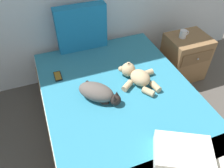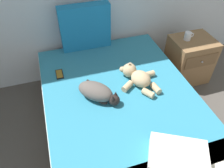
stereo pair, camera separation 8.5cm
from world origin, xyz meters
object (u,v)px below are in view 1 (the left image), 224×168
at_px(teddy_bear, 137,76).
at_px(throw_pillow, 183,154).
at_px(cell_phone, 58,76).
at_px(nightstand, 184,57).
at_px(bed, 121,113).
at_px(patterned_cushion, 81,28).
at_px(cat, 98,93).
at_px(mug, 183,34).

xyz_separation_m(teddy_bear, throw_pillow, (-0.05, -0.87, -0.01)).
bearing_deg(cell_phone, nightstand, 2.04).
bearing_deg(bed, cell_phone, 136.56).
relative_size(bed, patterned_cushion, 3.50).
bearing_deg(cell_phone, patterned_cushion, 47.61).
relative_size(patterned_cushion, cell_phone, 3.79).
relative_size(teddy_bear, cell_phone, 3.19).
bearing_deg(bed, throw_pillow, -77.38).
distance_m(bed, cat, 0.39).
bearing_deg(bed, nightstand, 25.99).
distance_m(patterned_cushion, cat, 0.88).
relative_size(bed, nightstand, 3.41).
bearing_deg(cat, nightstand, 20.43).
bearing_deg(mug, bed, -150.74).
bearing_deg(cat, patterned_cushion, 83.96).
bearing_deg(patterned_cushion, nightstand, -16.43).
bearing_deg(patterned_cushion, bed, -82.14).
relative_size(cat, cell_phone, 2.81).
bearing_deg(bed, mug, 29.26).
xyz_separation_m(patterned_cushion, cell_phone, (-0.38, -0.42, -0.25)).
height_order(teddy_bear, cell_phone, teddy_bear).
height_order(patterned_cushion, cell_phone, patterned_cushion).
distance_m(cat, nightstand, 1.44).
xyz_separation_m(cell_phone, throw_pillow, (0.67, -1.21, 0.05)).
bearing_deg(bed, teddy_bear, 33.58).
xyz_separation_m(bed, mug, (1.02, 0.57, 0.38)).
bearing_deg(cell_phone, bed, -43.44).
bearing_deg(throw_pillow, nightstand, 53.33).
relative_size(teddy_bear, nightstand, 0.82).
relative_size(bed, throw_pillow, 4.93).
height_order(bed, cell_phone, cell_phone).
xyz_separation_m(throw_pillow, mug, (0.86, 1.30, 0.07)).
bearing_deg(teddy_bear, throw_pillow, -93.28).
bearing_deg(nightstand, throw_pillow, -126.67).
distance_m(teddy_bear, throw_pillow, 0.87).
xyz_separation_m(cell_phone, nightstand, (1.61, 0.06, -0.21)).
relative_size(teddy_bear, mug, 3.95).
height_order(bed, nightstand, nightstand).
distance_m(teddy_bear, cell_phone, 0.80).
height_order(bed, patterned_cushion, patterned_cushion).
height_order(throw_pillow, nightstand, throw_pillow).
bearing_deg(patterned_cushion, cat, -96.04).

